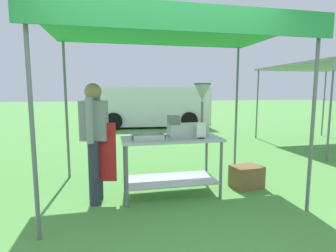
{
  "coord_description": "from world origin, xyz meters",
  "views": [
    {
      "loc": [
        -0.59,
        -2.46,
        1.5
      ],
      "look_at": [
        0.23,
        1.37,
        0.99
      ],
      "focal_mm": 28.43,
      "sensor_mm": 36.0,
      "label": 1
    }
  ],
  "objects_px": {
    "van_white": "(151,106)",
    "donut_cart": "(171,153)",
    "menu_sign": "(201,132)",
    "supply_crate": "(247,177)",
    "neighbour_tent": "(331,68)",
    "stall_canopy": "(170,34)",
    "vendor": "(95,137)",
    "donut_tray": "(147,137)",
    "donut_fryer": "(191,117)"
  },
  "relations": [
    {
      "from": "supply_crate",
      "to": "donut_fryer",
      "type": "bearing_deg",
      "value": -178.91
    },
    {
      "from": "van_white",
      "to": "neighbour_tent",
      "type": "relative_size",
      "value": 1.61
    },
    {
      "from": "menu_sign",
      "to": "van_white",
      "type": "xyz_separation_m",
      "value": [
        0.47,
        7.99,
        -0.07
      ]
    },
    {
      "from": "donut_tray",
      "to": "neighbour_tent",
      "type": "relative_size",
      "value": 0.14
    },
    {
      "from": "menu_sign",
      "to": "donut_cart",
      "type": "bearing_deg",
      "value": 153.4
    },
    {
      "from": "stall_canopy",
      "to": "donut_fryer",
      "type": "height_order",
      "value": "stall_canopy"
    },
    {
      "from": "neighbour_tent",
      "to": "donut_cart",
      "type": "bearing_deg",
      "value": -152.58
    },
    {
      "from": "menu_sign",
      "to": "neighbour_tent",
      "type": "xyz_separation_m",
      "value": [
        4.6,
        2.78,
        1.19
      ]
    },
    {
      "from": "vendor",
      "to": "donut_cart",
      "type": "bearing_deg",
      "value": 0.6
    },
    {
      "from": "donut_cart",
      "to": "vendor",
      "type": "relative_size",
      "value": 0.86
    },
    {
      "from": "menu_sign",
      "to": "van_white",
      "type": "height_order",
      "value": "van_white"
    },
    {
      "from": "menu_sign",
      "to": "supply_crate",
      "type": "relative_size",
      "value": 0.44
    },
    {
      "from": "stall_canopy",
      "to": "menu_sign",
      "type": "xyz_separation_m",
      "value": [
        0.38,
        -0.29,
        -1.35
      ]
    },
    {
      "from": "supply_crate",
      "to": "van_white",
      "type": "distance_m",
      "value": 7.77
    },
    {
      "from": "neighbour_tent",
      "to": "donut_tray",
      "type": "bearing_deg",
      "value": -153.63
    },
    {
      "from": "donut_tray",
      "to": "vendor",
      "type": "distance_m",
      "value": 0.69
    },
    {
      "from": "donut_fryer",
      "to": "donut_tray",
      "type": "bearing_deg",
      "value": -170.2
    },
    {
      "from": "neighbour_tent",
      "to": "van_white",
      "type": "bearing_deg",
      "value": 128.42
    },
    {
      "from": "donut_fryer",
      "to": "supply_crate",
      "type": "relative_size",
      "value": 1.49
    },
    {
      "from": "van_white",
      "to": "neighbour_tent",
      "type": "xyz_separation_m",
      "value": [
        4.13,
        -5.21,
        1.26
      ]
    },
    {
      "from": "supply_crate",
      "to": "van_white",
      "type": "xyz_separation_m",
      "value": [
        -0.39,
        7.73,
        0.71
      ]
    },
    {
      "from": "donut_tray",
      "to": "menu_sign",
      "type": "distance_m",
      "value": 0.75
    },
    {
      "from": "supply_crate",
      "to": "stall_canopy",
      "type": "bearing_deg",
      "value": 178.91
    },
    {
      "from": "supply_crate",
      "to": "neighbour_tent",
      "type": "distance_m",
      "value": 4.92
    },
    {
      "from": "vendor",
      "to": "donut_fryer",
      "type": "bearing_deg",
      "value": 2.87
    },
    {
      "from": "donut_cart",
      "to": "donut_fryer",
      "type": "xyz_separation_m",
      "value": [
        0.31,
        0.06,
        0.51
      ]
    },
    {
      "from": "stall_canopy",
      "to": "neighbour_tent",
      "type": "height_order",
      "value": "stall_canopy"
    },
    {
      "from": "donut_cart",
      "to": "van_white",
      "type": "relative_size",
      "value": 0.28
    },
    {
      "from": "stall_canopy",
      "to": "neighbour_tent",
      "type": "xyz_separation_m",
      "value": [
        4.99,
        2.49,
        -0.16
      ]
    },
    {
      "from": "menu_sign",
      "to": "supply_crate",
      "type": "bearing_deg",
      "value": 17.35
    },
    {
      "from": "donut_tray",
      "to": "neighbour_tent",
      "type": "distance_m",
      "value": 6.09
    },
    {
      "from": "stall_canopy",
      "to": "vendor",
      "type": "relative_size",
      "value": 2.08
    },
    {
      "from": "supply_crate",
      "to": "van_white",
      "type": "relative_size",
      "value": 0.1
    },
    {
      "from": "menu_sign",
      "to": "van_white",
      "type": "relative_size",
      "value": 0.04
    },
    {
      "from": "donut_fryer",
      "to": "van_white",
      "type": "xyz_separation_m",
      "value": [
        0.54,
        7.74,
        -0.25
      ]
    },
    {
      "from": "donut_cart",
      "to": "menu_sign",
      "type": "bearing_deg",
      "value": -26.6
    },
    {
      "from": "donut_cart",
      "to": "supply_crate",
      "type": "xyz_separation_m",
      "value": [
        1.24,
        0.07,
        -0.45
      ]
    },
    {
      "from": "donut_fryer",
      "to": "vendor",
      "type": "bearing_deg",
      "value": -177.13
    },
    {
      "from": "donut_cart",
      "to": "van_white",
      "type": "distance_m",
      "value": 7.85
    },
    {
      "from": "menu_sign",
      "to": "van_white",
      "type": "bearing_deg",
      "value": 86.63
    },
    {
      "from": "neighbour_tent",
      "to": "donut_fryer",
      "type": "bearing_deg",
      "value": -151.57
    },
    {
      "from": "van_white",
      "to": "donut_cart",
      "type": "bearing_deg",
      "value": -96.26
    },
    {
      "from": "stall_canopy",
      "to": "menu_sign",
      "type": "bearing_deg",
      "value": -37.08
    },
    {
      "from": "donut_tray",
      "to": "vendor",
      "type": "relative_size",
      "value": 0.27
    },
    {
      "from": "vendor",
      "to": "van_white",
      "type": "bearing_deg",
      "value": 76.36
    },
    {
      "from": "donut_cart",
      "to": "vendor",
      "type": "distance_m",
      "value": 1.08
    },
    {
      "from": "donut_cart",
      "to": "supply_crate",
      "type": "height_order",
      "value": "donut_cart"
    },
    {
      "from": "donut_fryer",
      "to": "menu_sign",
      "type": "height_order",
      "value": "donut_fryer"
    },
    {
      "from": "donut_tray",
      "to": "menu_sign",
      "type": "relative_size",
      "value": 1.97
    },
    {
      "from": "stall_canopy",
      "to": "donut_tray",
      "type": "height_order",
      "value": "stall_canopy"
    }
  ]
}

